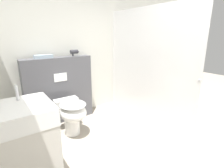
{
  "coord_description": "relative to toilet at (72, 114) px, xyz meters",
  "views": [
    {
      "loc": [
        -1.46,
        -0.92,
        1.56
      ],
      "look_at": [
        0.15,
        1.35,
        0.77
      ],
      "focal_mm": 28.0,
      "sensor_mm": 36.0,
      "label": 1
    }
  ],
  "objects": [
    {
      "name": "shower_glass",
      "position": [
        1.34,
        -0.25,
        0.64
      ],
      "size": [
        0.04,
        2.02,
        2.01
      ],
      "color": "silver",
      "rests_on": "ground_plane"
    },
    {
      "name": "wall_back",
      "position": [
        0.52,
        0.79,
        0.89
      ],
      "size": [
        8.0,
        0.06,
        2.5
      ],
      "color": "silver",
      "rests_on": "ground_plane"
    },
    {
      "name": "folded_towel",
      "position": [
        -0.2,
        0.58,
        0.85
      ],
      "size": [
        0.29,
        0.13,
        0.06
      ],
      "color": "#8C9EAD",
      "rests_on": "partition_panel"
    },
    {
      "name": "hair_drier",
      "position": [
        0.35,
        0.57,
        0.89
      ],
      "size": [
        0.17,
        0.07,
        0.11
      ],
      "color": "#2D2D33",
      "rests_on": "partition_panel"
    },
    {
      "name": "partition_panel",
      "position": [
        0.02,
        0.58,
        0.23
      ],
      "size": [
        1.19,
        0.22,
        1.18
      ],
      "color": "#4C4C51",
      "rests_on": "ground_plane"
    },
    {
      "name": "sink_vanity",
      "position": [
        -0.78,
        -0.88,
        0.14
      ],
      "size": [
        0.47,
        0.5,
        1.14
      ],
      "color": "beige",
      "rests_on": "ground_plane"
    },
    {
      "name": "toilet",
      "position": [
        0.0,
        0.0,
        0.0
      ],
      "size": [
        0.39,
        0.6,
        0.55
      ],
      "color": "white",
      "rests_on": "ground_plane"
    }
  ]
}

